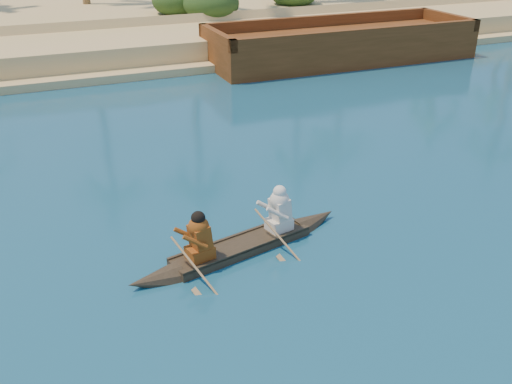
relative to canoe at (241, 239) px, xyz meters
name	(u,v)px	position (x,y,z in m)	size (l,w,h in m)	color
shrub_cluster	(146,18)	(3.76, 24.61, 0.91)	(100.00, 6.00, 2.40)	#213212
canoe	(241,239)	(0.00, 0.00, 0.00)	(5.50, 1.86, 1.51)	#3A2D1F
barge_mid	(341,44)	(11.54, 15.11, 0.50)	(13.64, 4.68, 2.27)	brown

